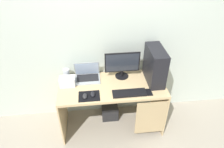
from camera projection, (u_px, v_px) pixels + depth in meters
name	position (u px, v px, depth m)	size (l,w,h in m)	color
ground_plane	(112.00, 123.00, 3.14)	(8.00, 8.00, 0.00)	#9E9384
wall_back	(109.00, 34.00, 2.68)	(4.00, 0.05, 2.60)	beige
desk	(113.00, 94.00, 2.80)	(1.39, 0.63, 0.73)	tan
pc_tower	(155.00, 65.00, 2.68)	(0.19, 0.45, 0.47)	black
monitor	(122.00, 65.00, 2.76)	(0.47, 0.18, 0.38)	black
laptop	(87.00, 75.00, 2.82)	(0.34, 0.25, 0.23)	#9EA3A8
speaker	(67.00, 74.00, 2.81)	(0.09, 0.09, 0.14)	#B7BCC6
projector	(67.00, 81.00, 2.69)	(0.20, 0.14, 0.12)	silver
keyboard	(129.00, 93.00, 2.57)	(0.42, 0.14, 0.02)	black
mousepad	(89.00, 96.00, 2.54)	(0.26, 0.20, 0.01)	black
mouse_left	(93.00, 94.00, 2.54)	(0.06, 0.10, 0.03)	black
mouse_right	(85.00, 96.00, 2.51)	(0.06, 0.10, 0.03)	#232326
cell_phone	(149.00, 92.00, 2.59)	(0.07, 0.13, 0.01)	black
subwoofer	(110.00, 110.00, 3.19)	(0.24, 0.24, 0.24)	#232326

